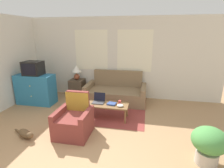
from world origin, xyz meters
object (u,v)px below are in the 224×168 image
object	(u,v)px
television	(33,68)
snack_bowl	(120,105)
cup_navy	(120,102)
cat_black	(25,134)
couch	(116,93)
table_lamp	(76,71)
potted_plant	(209,143)
laptop	(99,100)
book_red	(112,104)
coffee_table	(108,106)
armchair	(74,122)

from	to	relation	value
television	snack_bowl	size ratio (longest dim) A/B	3.32
cup_navy	cat_black	size ratio (longest dim) A/B	0.13
television	snack_bowl	distance (m)	2.85
couch	cup_navy	xyz separation A→B (m)	(0.29, -1.11, 0.16)
table_lamp	potted_plant	size ratio (longest dim) A/B	0.74
couch	cat_black	world-z (taller)	couch
laptop	book_red	world-z (taller)	laptop
table_lamp	book_red	size ratio (longest dim) A/B	2.06
television	cup_navy	bearing A→B (deg)	-9.64
television	table_lamp	bearing A→B (deg)	38.64
couch	potted_plant	distance (m)	3.15
table_lamp	potted_plant	world-z (taller)	table_lamp
coffee_table	cat_black	world-z (taller)	coffee_table
couch	television	world-z (taller)	television
couch	television	size ratio (longest dim) A/B	3.55
armchair	potted_plant	xyz separation A→B (m)	(2.51, -0.43, 0.11)
cup_navy	couch	bearing A→B (deg)	104.67
laptop	book_red	distance (m)	0.36
table_lamp	book_red	distance (m)	2.05
laptop	table_lamp	bearing A→B (deg)	130.85
television	armchair	bearing A→B (deg)	-37.00
television	table_lamp	xyz separation A→B (m)	(1.01, 0.80, -0.20)
television	table_lamp	size ratio (longest dim) A/B	1.09
television	coffee_table	bearing A→B (deg)	-13.12
cat_black	cup_navy	bearing A→B (deg)	60.73
couch	potted_plant	bearing A→B (deg)	-51.35
coffee_table	couch	bearing A→B (deg)	89.95
coffee_table	book_red	xyz separation A→B (m)	(0.11, -0.00, 0.06)
couch	book_red	size ratio (longest dim) A/B	7.99
cup_navy	table_lamp	bearing A→B (deg)	142.70
television	coffee_table	size ratio (longest dim) A/B	0.50
snack_bowl	potted_plant	world-z (taller)	potted_plant
snack_bowl	couch	bearing A→B (deg)	104.37
couch	potted_plant	xyz separation A→B (m)	(1.97, -2.46, 0.12)
television	laptop	world-z (taller)	television
snack_bowl	potted_plant	distance (m)	2.01
table_lamp	laptop	size ratio (longest dim) A/B	1.64
coffee_table	cup_navy	size ratio (longest dim) A/B	13.36
television	coffee_table	xyz separation A→B (m)	(2.36, -0.55, -0.76)
laptop	coffee_table	bearing A→B (deg)	-16.32
table_lamp	cat_black	xyz separation A→B (m)	(-0.13, -2.54, -0.81)
book_red	cat_black	distance (m)	2.01
television	snack_bowl	xyz separation A→B (m)	(2.70, -0.63, -0.69)
laptop	cat_black	xyz separation A→B (m)	(-1.23, -1.26, -0.35)
television	snack_bowl	world-z (taller)	television
coffee_table	book_red	size ratio (longest dim) A/B	4.48
coffee_table	book_red	distance (m)	0.12
couch	book_red	xyz separation A→B (m)	(0.10, -1.21, 0.14)
couch	cup_navy	bearing A→B (deg)	-75.33
armchair	table_lamp	distance (m)	2.41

